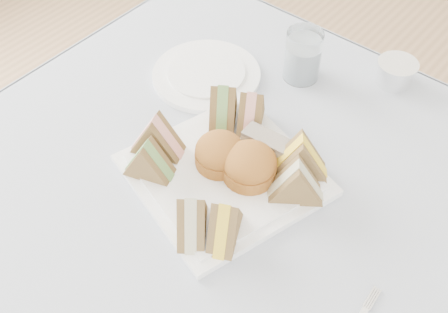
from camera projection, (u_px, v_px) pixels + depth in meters
The scene contains 16 objects.
tablecloth at pixel (225, 234), 0.82m from camera, with size 1.02×1.02×0.01m, color #B2BCC9.
serving_plate at pixel (224, 175), 0.88m from camera, with size 0.26×0.26×0.01m, color white.
sandwich_fl_a at pixel (156, 135), 0.88m from camera, with size 0.09×0.04×0.08m, color olive, non-canonical shape.
sandwich_fl_b at pixel (148, 158), 0.85m from camera, with size 0.08×0.04×0.07m, color olive, non-canonical shape.
sandwich_fr_a at pixel (225, 220), 0.77m from camera, with size 0.08×0.04×0.07m, color olive, non-canonical shape.
sandwich_fr_b at pixel (192, 214), 0.78m from camera, with size 0.08×0.04×0.07m, color olive, non-canonical shape.
sandwich_bl_a at pixel (223, 104), 0.92m from camera, with size 0.09×0.04×0.08m, color olive, non-canonical shape.
sandwich_bl_b at pixel (251, 109), 0.92m from camera, with size 0.08×0.04×0.07m, color olive, non-canonical shape.
sandwich_br_a at pixel (297, 180), 0.82m from camera, with size 0.08×0.04×0.07m, color olive, non-canonical shape.
sandwich_br_b at pixel (300, 155), 0.85m from camera, with size 0.09×0.04×0.08m, color olive, non-canonical shape.
scone_left at pixel (220, 153), 0.87m from camera, with size 0.08×0.08×0.05m, color #A76233.
scone_right at pixel (250, 165), 0.85m from camera, with size 0.08×0.08×0.06m, color #A76233.
pastry_slice at pixel (267, 145), 0.89m from camera, with size 0.08×0.03×0.04m, color beige.
side_plate at pixel (206, 75), 1.04m from camera, with size 0.20×0.20×0.01m, color white.
water_glass at pixel (303, 55), 1.01m from camera, with size 0.07×0.07×0.10m, color white.
tea_strainer at pixel (396, 74), 1.02m from camera, with size 0.07×0.07×0.04m, color white.
Camera 1 is at (0.29, -0.35, 1.43)m, focal length 45.00 mm.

